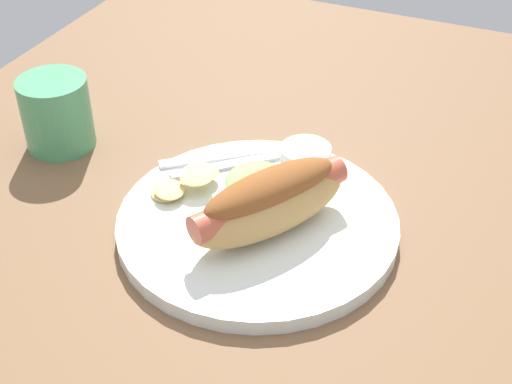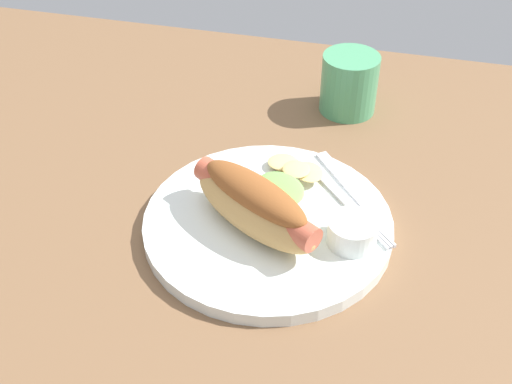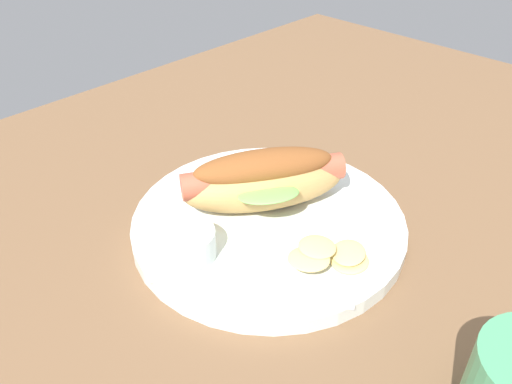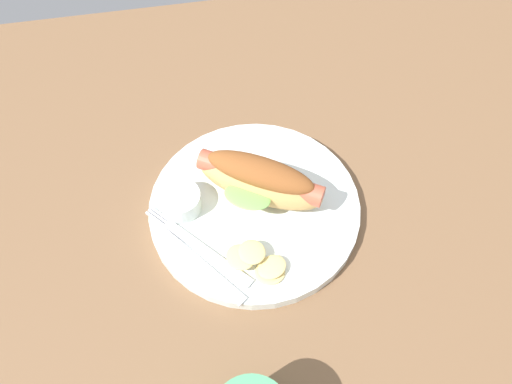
{
  "view_description": "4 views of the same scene",
  "coord_description": "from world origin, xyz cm",
  "px_view_note": "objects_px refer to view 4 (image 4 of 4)",
  "views": [
    {
      "loc": [
        47.16,
        22.79,
        46.25
      ],
      "look_at": [
        -1.96,
        1.29,
        5.7
      ],
      "focal_mm": 50.84,
      "sensor_mm": 36.0,
      "label": 1
    },
    {
      "loc": [
        -14.84,
        52.07,
        49.1
      ],
      "look_at": [
        -1.95,
        1.1,
        5.29
      ],
      "focal_mm": 44.96,
      "sensor_mm": 36.0,
      "label": 2
    },
    {
      "loc": [
        -33.64,
        -26.92,
        33.68
      ],
      "look_at": [
        -3.84,
        2.09,
        4.36
      ],
      "focal_mm": 36.09,
      "sensor_mm": 36.0,
      "label": 3
    },
    {
      "loc": [
        -9.85,
        -37.11,
        63.63
      ],
      "look_at": [
        -3.27,
        -0.3,
        6.52
      ],
      "focal_mm": 39.25,
      "sensor_mm": 36.0,
      "label": 4
    }
  ],
  "objects_px": {
    "plate": "(255,208)",
    "hot_dog": "(260,179)",
    "sauce_ramekin": "(180,201)",
    "knife": "(198,263)",
    "chips_pile": "(258,262)",
    "fork": "(200,247)"
  },
  "relations": [
    {
      "from": "fork",
      "to": "knife",
      "type": "bearing_deg",
      "value": 124.99
    },
    {
      "from": "chips_pile",
      "to": "sauce_ramekin",
      "type": "bearing_deg",
      "value": 129.65
    },
    {
      "from": "sauce_ramekin",
      "to": "chips_pile",
      "type": "height_order",
      "value": "sauce_ramekin"
    },
    {
      "from": "sauce_ramekin",
      "to": "fork",
      "type": "relative_size",
      "value": 0.4
    },
    {
      "from": "plate",
      "to": "sauce_ramekin",
      "type": "distance_m",
      "value": 0.1
    },
    {
      "from": "fork",
      "to": "chips_pile",
      "type": "xyz_separation_m",
      "value": [
        0.07,
        -0.04,
        0.01
      ]
    },
    {
      "from": "plate",
      "to": "fork",
      "type": "relative_size",
      "value": 2.07
    },
    {
      "from": "sauce_ramekin",
      "to": "fork",
      "type": "distance_m",
      "value": 0.07
    },
    {
      "from": "chips_pile",
      "to": "fork",
      "type": "bearing_deg",
      "value": 151.47
    },
    {
      "from": "plate",
      "to": "hot_dog",
      "type": "bearing_deg",
      "value": 58.73
    },
    {
      "from": "fork",
      "to": "chips_pile",
      "type": "height_order",
      "value": "chips_pile"
    },
    {
      "from": "plate",
      "to": "chips_pile",
      "type": "bearing_deg",
      "value": -97.03
    },
    {
      "from": "hot_dog",
      "to": "knife",
      "type": "distance_m",
      "value": 0.13
    },
    {
      "from": "plate",
      "to": "chips_pile",
      "type": "relative_size",
      "value": 3.36
    },
    {
      "from": "sauce_ramekin",
      "to": "knife",
      "type": "relative_size",
      "value": 0.35
    },
    {
      "from": "fork",
      "to": "plate",
      "type": "bearing_deg",
      "value": -99.3
    },
    {
      "from": "fork",
      "to": "hot_dog",
      "type": "bearing_deg",
      "value": -94.85
    },
    {
      "from": "plate",
      "to": "knife",
      "type": "xyz_separation_m",
      "value": [
        -0.08,
        -0.07,
        0.01
      ]
    },
    {
      "from": "knife",
      "to": "chips_pile",
      "type": "relative_size",
      "value": 1.83
    },
    {
      "from": "hot_dog",
      "to": "chips_pile",
      "type": "relative_size",
      "value": 2.1
    },
    {
      "from": "plate",
      "to": "sauce_ramekin",
      "type": "xyz_separation_m",
      "value": [
        -0.09,
        0.01,
        0.02
      ]
    },
    {
      "from": "sauce_ramekin",
      "to": "fork",
      "type": "height_order",
      "value": "sauce_ramekin"
    }
  ]
}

